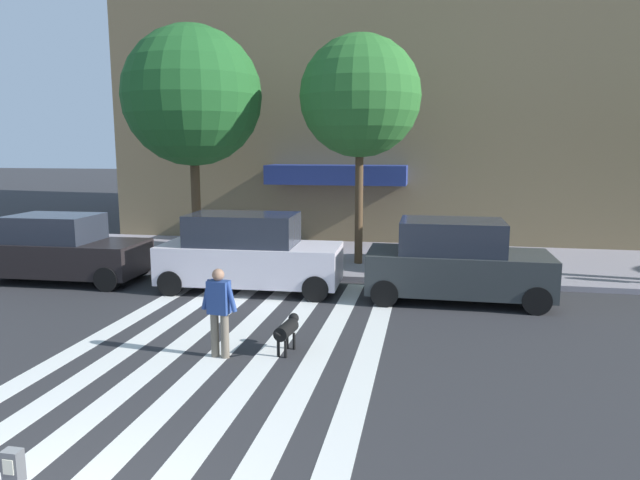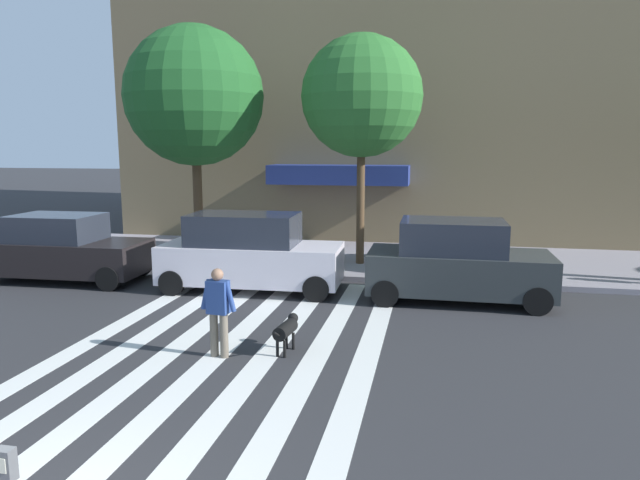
{
  "view_description": "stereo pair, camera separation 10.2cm",
  "coord_description": "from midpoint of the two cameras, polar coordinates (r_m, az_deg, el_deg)",
  "views": [
    {
      "loc": [
        3.8,
        -3.93,
        3.78
      ],
      "look_at": [
        1.54,
        7.79,
        1.82
      ],
      "focal_mm": 32.02,
      "sensor_mm": 36.0,
      "label": 1
    },
    {
      "loc": [
        3.91,
        -3.91,
        3.78
      ],
      "look_at": [
        1.54,
        7.79,
        1.82
      ],
      "focal_mm": 32.02,
      "sensor_mm": 36.0,
      "label": 2
    }
  ],
  "objects": [
    {
      "name": "parked_car_near_curb",
      "position": [
        17.68,
        -24.68,
        -0.9
      ],
      "size": [
        4.68,
        2.1,
        1.89
      ],
      "color": "black",
      "rests_on": "ground_plane"
    },
    {
      "name": "street_tree_nearest",
      "position": [
        18.99,
        -12.8,
        13.81
      ],
      "size": [
        4.39,
        4.39,
        7.39
      ],
      "color": "#4C3823",
      "rests_on": "sidewalk_far"
    },
    {
      "name": "street_tree_middle",
      "position": [
        17.69,
        3.86,
        14.09
      ],
      "size": [
        3.65,
        3.65,
        6.95
      ],
      "color": "#4C3823",
      "rests_on": "sidewalk_far"
    },
    {
      "name": "pedestrian_dog_walker",
      "position": [
        10.44,
        -10.33,
        -6.67
      ],
      "size": [
        0.71,
        0.28,
        1.64
      ],
      "color": "#6B6051",
      "rests_on": "ground_plane"
    },
    {
      "name": "crosswalk_stripes",
      "position": [
        11.11,
        -9.8,
        -10.67
      ],
      "size": [
        5.85,
        11.04,
        0.01
      ],
      "color": "silver",
      "rests_on": "ground_plane"
    },
    {
      "name": "sidewalk_far",
      "position": [
        19.32,
        -0.79,
        -1.72
      ],
      "size": [
        80.0,
        6.0,
        0.15
      ],
      "primitive_type": "cube",
      "color": "gray",
      "rests_on": "ground_plane"
    },
    {
      "name": "ground_plane",
      "position": [
        11.14,
        -10.2,
        -10.65
      ],
      "size": [
        160.0,
        160.0,
        0.0
      ],
      "primitive_type": "plane",
      "color": "#2B2B2D"
    },
    {
      "name": "parked_car_behind_first",
      "position": [
        15.14,
        -7.36,
        -1.35
      ],
      "size": [
        4.78,
        2.09,
        2.04
      ],
      "color": "silver",
      "rests_on": "ground_plane"
    },
    {
      "name": "dog_on_leash",
      "position": [
        10.68,
        -3.57,
        -8.88
      ],
      "size": [
        0.33,
        1.05,
        0.65
      ],
      "color": "black",
      "rests_on": "ground_plane"
    },
    {
      "name": "parked_car_third_in_line",
      "position": [
        14.41,
        13.23,
        -2.17
      ],
      "size": [
        4.4,
        2.03,
        2.01
      ],
      "color": "#2E3334",
      "rests_on": "ground_plane"
    }
  ]
}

